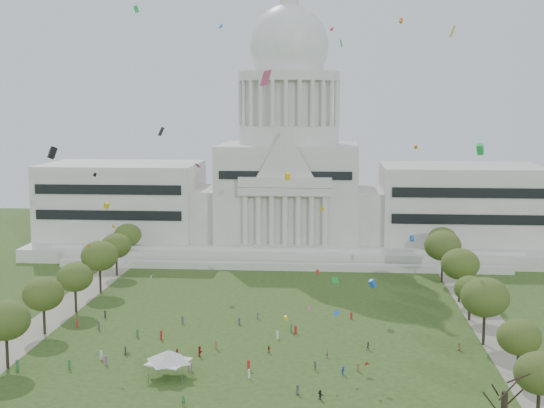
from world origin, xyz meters
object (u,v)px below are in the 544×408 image
Objects in this scene: capitol at (289,181)px; big_bare_tree at (505,387)px; person_0 at (459,347)px; event_tent at (169,356)px.

big_bare_tree is at bearing -74.98° from capitol.
capitol reaches higher than big_bare_tree.
big_bare_tree reaches higher than person_0.
capitol is 109.61m from person_0.
person_0 is (38.75, -100.25, -21.51)m from capitol.
person_0 is at bearing 88.96° from big_bare_tree.
capitol reaches higher than person_0.
event_tent is 6.97× the size of person_0.
big_bare_tree is 8.11× the size of person_0.
event_tent is (-52.15, 23.06, -4.84)m from big_bare_tree.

